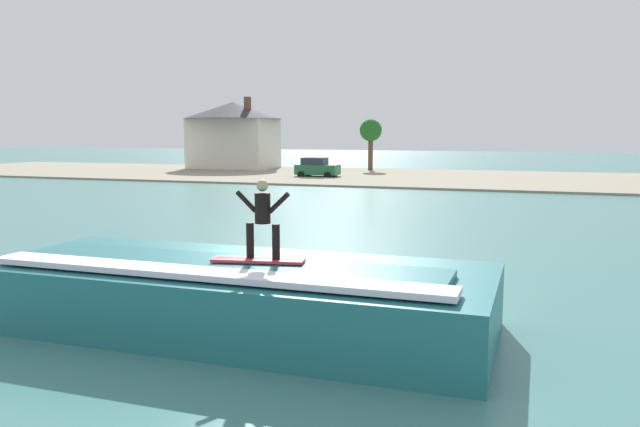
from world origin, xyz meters
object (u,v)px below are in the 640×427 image
Objects in this scene: house_with_chimney at (233,130)px; surfer at (263,215)px; surfboard at (258,260)px; car_near_shore at (317,168)px; tree_short_bushy at (371,132)px; wave_crest at (236,295)px.

surfer is at bearing -62.50° from house_with_chimney.
car_near_shore is (-13.87, 42.79, -0.62)m from surfboard.
house_with_chimney is at bearing 117.50° from surfer.
house_with_chimney reaches higher than tree_short_bushy.
wave_crest is at bearing -63.04° from house_with_chimney.
wave_crest is 5.49× the size of surfboard.
surfer is (0.08, 0.06, 0.93)m from surfboard.
house_with_chimney reaches higher than wave_crest.
house_with_chimney is at bearing 143.78° from car_near_shore.
surfboard is 59.32m from house_with_chimney.
wave_crest is 44.58m from car_near_shore.
surfer is at bearing -77.63° from tree_short_bushy.
car_near_shore is at bearing 108.08° from surfer.
wave_crest is 1.91m from surfer.
tree_short_bushy reaches higher than surfboard.
car_near_shore is at bearing 107.96° from surfboard.
surfer is 44.97m from car_near_shore.
surfer reaches higher than wave_crest.
surfboard is 1.21× the size of surfer.
surfboard is at bearing -72.04° from car_near_shore.
wave_crest is at bearing 160.21° from surfboard.
tree_short_bushy reaches higher than wave_crest.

